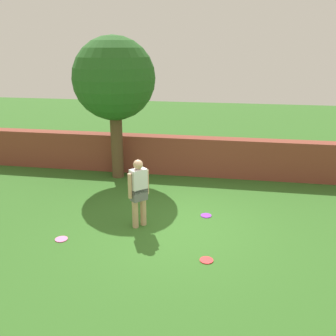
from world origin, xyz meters
TOP-DOWN VIEW (x-y plane):
  - ground_plane at (0.00, 0.00)m, footprint 40.00×40.00m
  - brick_wall at (-1.50, 3.76)m, footprint 13.84×0.50m
  - tree at (-2.39, 3.12)m, footprint 2.47×2.47m
  - person at (-0.86, -0.11)m, footprint 0.41×0.41m
  - frisbee_purple at (0.63, 0.69)m, footprint 0.27×0.27m
  - frisbee_red at (0.80, -1.32)m, footprint 0.27×0.27m
  - frisbee_pink at (-2.39, -1.04)m, footprint 0.27×0.27m

SIDE VIEW (x-z plane):
  - ground_plane at x=0.00m, z-range 0.00..0.00m
  - frisbee_purple at x=0.63m, z-range 0.00..0.02m
  - frisbee_red at x=0.80m, z-range 0.00..0.02m
  - frisbee_pink at x=-2.39m, z-range 0.00..0.02m
  - brick_wall at x=-1.50m, z-range 0.00..1.24m
  - person at x=-0.86m, z-range 0.09..1.71m
  - tree at x=-2.39m, z-range 0.89..5.22m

